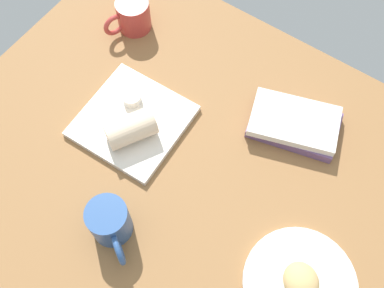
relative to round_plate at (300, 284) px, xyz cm
name	(u,v)px	position (x,y,z in cm)	size (l,w,h in cm)	color
dining_table	(183,160)	(35.80, -9.92, -2.70)	(110.00, 90.00, 4.00)	olive
round_plate	(300,284)	(0.00, 0.00, 0.00)	(23.05, 23.05, 1.40)	white
scone_pastry	(301,281)	(0.29, 0.26, 3.00)	(7.73, 6.93, 4.60)	tan
square_plate	(133,121)	(50.63, -10.45, 0.10)	(23.39, 23.39, 1.60)	silver
sauce_cup	(132,98)	(53.87, -14.60, 2.13)	(4.54, 4.54, 2.29)	silver
breakfast_wrap	(131,129)	(48.05, -7.12, 4.16)	(6.52, 6.52, 11.14)	beige
book_stack	(294,123)	(18.69, -30.85, 1.49)	(23.12, 18.06, 4.42)	#6B4C7A
coffee_mug	(110,223)	(37.96, 12.50, 4.35)	(12.52, 10.09, 9.90)	#2D518C
second_mug	(132,15)	(68.46, -33.81, 3.68)	(8.64, 12.91, 8.54)	#B23833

